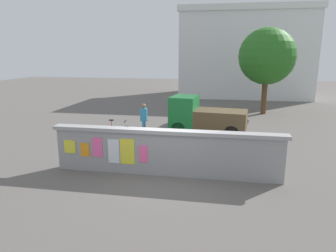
{
  "coord_description": "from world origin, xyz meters",
  "views": [
    {
      "loc": [
        1.77,
        -9.35,
        3.9
      ],
      "look_at": [
        -0.16,
        1.36,
        1.32
      ],
      "focal_mm": 33.03,
      "sensor_mm": 36.0,
      "label": 1
    }
  ],
  "objects_px": {
    "motorcycle": "(134,143)",
    "auto_rickshaw_truck": "(204,117)",
    "bicycle_near": "(115,132)",
    "tree_roadside": "(267,57)",
    "person_walking": "(144,117)",
    "bicycle_far": "(222,148)"
  },
  "relations": [
    {
      "from": "motorcycle",
      "to": "tree_roadside",
      "type": "relative_size",
      "value": 0.35
    },
    {
      "from": "bicycle_far",
      "to": "tree_roadside",
      "type": "relative_size",
      "value": 0.31
    },
    {
      "from": "bicycle_near",
      "to": "tree_roadside",
      "type": "xyz_separation_m",
      "value": [
        7.42,
        7.75,
        3.31
      ]
    },
    {
      "from": "motorcycle",
      "to": "person_walking",
      "type": "height_order",
      "value": "person_walking"
    },
    {
      "from": "bicycle_near",
      "to": "person_walking",
      "type": "distance_m",
      "value": 1.49
    },
    {
      "from": "motorcycle",
      "to": "bicycle_far",
      "type": "relative_size",
      "value": 1.12
    },
    {
      "from": "bicycle_near",
      "to": "bicycle_far",
      "type": "height_order",
      "value": "same"
    },
    {
      "from": "auto_rickshaw_truck",
      "to": "tree_roadside",
      "type": "bearing_deg",
      "value": 60.19
    },
    {
      "from": "bicycle_near",
      "to": "tree_roadside",
      "type": "height_order",
      "value": "tree_roadside"
    },
    {
      "from": "tree_roadside",
      "to": "person_walking",
      "type": "bearing_deg",
      "value": -131.27
    },
    {
      "from": "motorcycle",
      "to": "bicycle_near",
      "type": "xyz_separation_m",
      "value": [
        -1.44,
        1.82,
        -0.1
      ]
    },
    {
      "from": "bicycle_far",
      "to": "tree_roadside",
      "type": "xyz_separation_m",
      "value": [
        2.57,
        9.28,
        3.31
      ]
    },
    {
      "from": "auto_rickshaw_truck",
      "to": "bicycle_far",
      "type": "bearing_deg",
      "value": -73.82
    },
    {
      "from": "bicycle_near",
      "to": "person_walking",
      "type": "bearing_deg",
      "value": 28.76
    },
    {
      "from": "bicycle_near",
      "to": "tree_roadside",
      "type": "distance_m",
      "value": 11.23
    },
    {
      "from": "bicycle_near",
      "to": "bicycle_far",
      "type": "bearing_deg",
      "value": -17.45
    },
    {
      "from": "person_walking",
      "to": "bicycle_near",
      "type": "bearing_deg",
      "value": -151.24
    },
    {
      "from": "auto_rickshaw_truck",
      "to": "person_walking",
      "type": "xyz_separation_m",
      "value": [
        -2.74,
        -1.0,
        0.09
      ]
    },
    {
      "from": "tree_roadside",
      "to": "motorcycle",
      "type": "bearing_deg",
      "value": -121.98
    },
    {
      "from": "auto_rickshaw_truck",
      "to": "tree_roadside",
      "type": "relative_size",
      "value": 0.69
    },
    {
      "from": "motorcycle",
      "to": "auto_rickshaw_truck",
      "type": "bearing_deg",
      "value": 54.44
    },
    {
      "from": "auto_rickshaw_truck",
      "to": "bicycle_near",
      "type": "bearing_deg",
      "value": -157.13
    }
  ]
}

